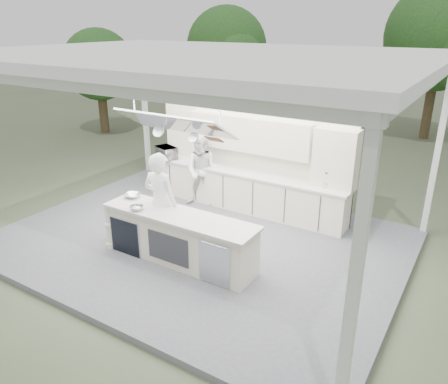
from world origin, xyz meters
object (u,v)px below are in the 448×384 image
Objects in this scene: demo_island at (179,238)px; sous_chef at (203,171)px; head_chef at (161,202)px; back_counter at (244,190)px.

sous_chef is (-1.14, 2.46, 0.40)m from demo_island.
sous_chef is at bearing 114.90° from demo_island.
head_chef is 2.33m from sous_chef.
sous_chef is at bearing -160.05° from back_counter.
back_counter is 1.10m from sous_chef.
demo_island is at bearing -86.37° from back_counter.
demo_island is 2.74m from sous_chef.
demo_island is 2.82m from back_counter.
head_chef reaches higher than demo_island.
back_counter is at bearing 0.04° from sous_chef.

